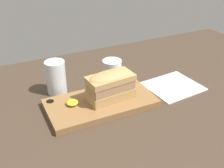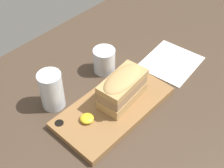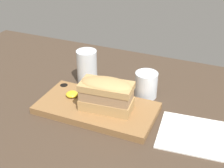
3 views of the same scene
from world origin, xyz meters
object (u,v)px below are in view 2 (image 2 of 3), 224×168
Objects in this scene: water_glass at (52,92)px; wine_glass at (104,61)px; sandwich at (123,87)px; serving_board at (113,107)px; napkin at (171,62)px.

water_glass is 1.43× the size of wine_glass.
sandwich is 1.32× the size of water_glass.
wine_glass is at bearing -1.33° from water_glass.
sandwich is at bearing -5.72° from serving_board.
napkin is (18.35, -14.38, -3.69)cm from wine_glass.
sandwich is 0.78× the size of napkin.
serving_board is 2.96× the size of water_glass.
sandwich reaches higher than serving_board.
water_glass is (-10.55, 14.73, 4.17)cm from serving_board.
serving_board is 7.26cm from sandwich.
serving_board is at bearing 179.71° from napkin.
water_glass is at bearing 159.56° from napkin.
wine_glass is (11.04, 14.23, 2.82)cm from serving_board.
water_glass is at bearing 178.67° from wine_glass.
wine_glass is 23.60cm from napkin.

